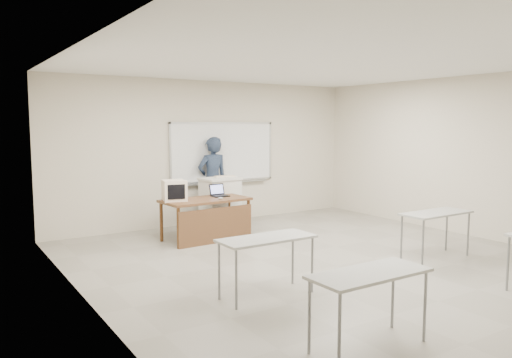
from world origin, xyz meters
TOP-DOWN VIEW (x-y plane):
  - floor at (0.00, 0.00)m, footprint 7.00×8.00m
  - whiteboard at (0.30, 3.97)m, footprint 2.48×0.10m
  - student_desks at (-0.00, -1.35)m, footprint 4.40×2.20m
  - instructor_desk at (-0.84, 2.49)m, footprint 1.56×0.78m
  - podium at (-0.20, 3.20)m, footprint 0.74×0.54m
  - crt_monitor at (-1.39, 2.73)m, footprint 0.40×0.45m
  - laptop at (-0.47, 2.75)m, footprint 0.30×0.28m
  - mouse at (-0.64, 2.40)m, footprint 0.11×0.08m
  - keyboard at (-0.05, 3.28)m, footprint 0.43×0.19m
  - presenter at (-0.04, 3.82)m, footprint 0.68×0.45m

SIDE VIEW (x-z plane):
  - floor at x=0.00m, z-range -0.01..0.00m
  - podium at x=-0.20m, z-range 0.00..1.05m
  - instructor_desk at x=-0.84m, z-range 0.19..0.94m
  - student_desks at x=0.00m, z-range 0.31..1.04m
  - mouse at x=-0.64m, z-range 0.75..0.79m
  - laptop at x=-0.47m, z-range 0.69..0.92m
  - presenter at x=-0.04m, z-range 0.00..1.83m
  - crt_monitor at x=-1.39m, z-range 0.74..1.12m
  - keyboard at x=-0.05m, z-range 1.04..1.07m
  - whiteboard at x=0.30m, z-range 0.83..2.14m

